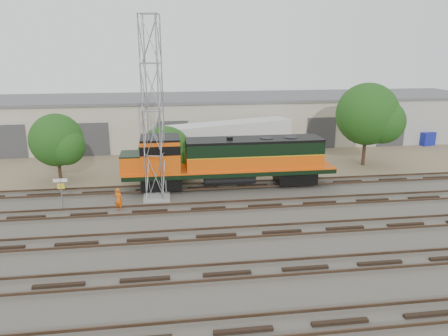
{
  "coord_description": "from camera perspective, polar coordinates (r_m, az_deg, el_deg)",
  "views": [
    {
      "loc": [
        -6.79,
        -26.59,
        10.99
      ],
      "look_at": [
        -2.57,
        4.0,
        2.2
      ],
      "focal_mm": 35.0,
      "sensor_mm": 36.0,
      "label": 1
    }
  ],
  "objects": [
    {
      "name": "ground",
      "position": [
        29.56,
        6.03,
        -6.03
      ],
      "size": [
        140.0,
        140.0,
        0.0
      ],
      "primitive_type": "plane",
      "color": "#47423A",
      "rests_on": "ground"
    },
    {
      "name": "dumpster_blue",
      "position": [
        54.28,
        24.8,
        3.54
      ],
      "size": [
        1.93,
        1.86,
        1.5
      ],
      "primitive_type": "cube",
      "rotation": [
        0.0,
        0.0,
        0.26
      ],
      "color": "#151F97",
      "rests_on": "ground"
    },
    {
      "name": "locomotive",
      "position": [
        34.05,
        0.25,
        1.1
      ],
      "size": [
        16.57,
        2.91,
        3.98
      ],
      "color": "black",
      "rests_on": "tracks"
    },
    {
      "name": "signal_tower",
      "position": [
        31.16,
        -9.25,
        7.04
      ],
      "size": [
        1.91,
        1.91,
        12.92
      ],
      "rotation": [
        0.0,
        0.0,
        -0.25
      ],
      "color": "gray",
      "rests_on": "ground"
    },
    {
      "name": "worker",
      "position": [
        30.6,
        -13.61,
        -4.0
      ],
      "size": [
        0.7,
        0.6,
        1.63
      ],
      "primitive_type": "imported",
      "rotation": [
        0.0,
        0.0,
        2.72
      ],
      "color": "#E4580C",
      "rests_on": "ground"
    },
    {
      "name": "tree_west",
      "position": [
        37.87,
        -20.76,
        3.23
      ],
      "size": [
        4.52,
        4.3,
        5.63
      ],
      "color": "#382619",
      "rests_on": "ground"
    },
    {
      "name": "tracks",
      "position": [
        26.86,
        7.57,
        -8.22
      ],
      "size": [
        80.0,
        20.4,
        0.28
      ],
      "color": "black",
      "rests_on": "ground"
    },
    {
      "name": "semi_trailer",
      "position": [
        42.25,
        1.28,
        4.15
      ],
      "size": [
        12.53,
        6.38,
        3.81
      ],
      "rotation": [
        0.0,
        0.0,
        0.33
      ],
      "color": "silver",
      "rests_on": "ground"
    },
    {
      "name": "tree_east",
      "position": [
        42.12,
        18.68,
        6.45
      ],
      "size": [
        5.97,
        5.68,
        7.67
      ],
      "color": "#382619",
      "rests_on": "ground"
    },
    {
      "name": "tree_mid",
      "position": [
        37.4,
        -7.31,
        1.72
      ],
      "size": [
        4.85,
        4.62,
        4.62
      ],
      "color": "#382619",
      "rests_on": "ground"
    },
    {
      "name": "sign_post",
      "position": [
        31.55,
        -20.52,
        -2.45
      ],
      "size": [
        0.94,
        0.07,
        2.3
      ],
      "color": "gray",
      "rests_on": "ground"
    },
    {
      "name": "warehouse",
      "position": [
        50.72,
        -0.01,
        6.43
      ],
      "size": [
        58.4,
        10.4,
        5.3
      ],
      "color": "beige",
      "rests_on": "ground"
    },
    {
      "name": "dirt_strip",
      "position": [
        43.55,
        1.37,
        1.28
      ],
      "size": [
        80.0,
        16.0,
        0.02
      ],
      "primitive_type": "cube",
      "color": "#726047",
      "rests_on": "ground"
    }
  ]
}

